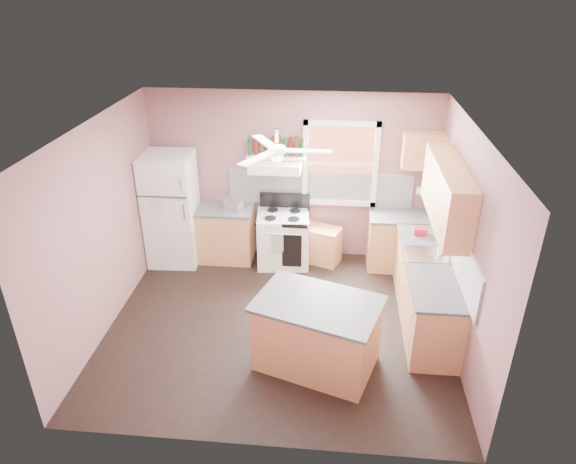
# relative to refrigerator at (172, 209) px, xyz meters

# --- Properties ---
(floor) EXTENTS (4.50, 4.50, 0.00)m
(floor) POSITION_rel_refrigerator_xyz_m (1.87, -1.57, -0.90)
(floor) COLOR black
(floor) RESTS_ON ground
(ceiling) EXTENTS (4.50, 4.50, 0.00)m
(ceiling) POSITION_rel_refrigerator_xyz_m (1.87, -1.57, 1.80)
(ceiling) COLOR white
(ceiling) RESTS_ON ground
(wall_back) EXTENTS (4.50, 0.05, 2.70)m
(wall_back) POSITION_rel_refrigerator_xyz_m (1.87, 0.46, 0.45)
(wall_back) COLOR #7E5455
(wall_back) RESTS_ON ground
(wall_right) EXTENTS (0.05, 4.00, 2.70)m
(wall_right) POSITION_rel_refrigerator_xyz_m (4.14, -1.57, 0.45)
(wall_right) COLOR #7E5455
(wall_right) RESTS_ON ground
(wall_left) EXTENTS (0.05, 4.00, 2.70)m
(wall_left) POSITION_rel_refrigerator_xyz_m (-0.41, -1.57, 0.45)
(wall_left) COLOR #7E5455
(wall_left) RESTS_ON ground
(backsplash_back) EXTENTS (2.90, 0.03, 0.55)m
(backsplash_back) POSITION_rel_refrigerator_xyz_m (2.32, 0.42, 0.27)
(backsplash_back) COLOR white
(backsplash_back) RESTS_ON wall_back
(backsplash_right) EXTENTS (0.03, 2.60, 0.55)m
(backsplash_right) POSITION_rel_refrigerator_xyz_m (4.10, -1.27, 0.27)
(backsplash_right) COLOR white
(backsplash_right) RESTS_ON wall_right
(window_view) EXTENTS (1.00, 0.02, 1.20)m
(window_view) POSITION_rel_refrigerator_xyz_m (2.62, 0.41, 0.70)
(window_view) COLOR brown
(window_view) RESTS_ON wall_back
(window_frame) EXTENTS (1.16, 0.07, 1.36)m
(window_frame) POSITION_rel_refrigerator_xyz_m (2.62, 0.39, 0.70)
(window_frame) COLOR white
(window_frame) RESTS_ON wall_back
(refrigerator) EXTENTS (0.80, 0.78, 1.80)m
(refrigerator) POSITION_rel_refrigerator_xyz_m (0.00, 0.00, 0.00)
(refrigerator) COLOR white
(refrigerator) RESTS_ON floor
(base_cabinet_left) EXTENTS (0.90, 0.60, 0.86)m
(base_cabinet_left) POSITION_rel_refrigerator_xyz_m (0.81, 0.13, -0.47)
(base_cabinet_left) COLOR #BF7E4F
(base_cabinet_left) RESTS_ON floor
(counter_left) EXTENTS (0.92, 0.62, 0.04)m
(counter_left) POSITION_rel_refrigerator_xyz_m (0.81, 0.13, -0.02)
(counter_left) COLOR #47474A
(counter_left) RESTS_ON base_cabinet_left
(toaster) EXTENTS (0.32, 0.26, 0.18)m
(toaster) POSITION_rel_refrigerator_xyz_m (0.98, 0.09, 0.09)
(toaster) COLOR silver
(toaster) RESTS_ON counter_left
(stove) EXTENTS (0.86, 0.71, 0.86)m
(stove) POSITION_rel_refrigerator_xyz_m (1.76, 0.05, -0.47)
(stove) COLOR white
(stove) RESTS_ON floor
(range_hood) EXTENTS (0.78, 0.50, 0.14)m
(range_hood) POSITION_rel_refrigerator_xyz_m (1.64, 0.18, 0.72)
(range_hood) COLOR white
(range_hood) RESTS_ON wall_back
(bottle_shelf) EXTENTS (0.90, 0.26, 0.03)m
(bottle_shelf) POSITION_rel_refrigerator_xyz_m (1.64, 0.30, 0.82)
(bottle_shelf) COLOR white
(bottle_shelf) RESTS_ON range_hood
(cart) EXTENTS (0.67, 0.56, 0.57)m
(cart) POSITION_rel_refrigerator_xyz_m (2.38, 0.15, -0.62)
(cart) COLOR #BF7E4F
(cart) RESTS_ON floor
(base_cabinet_corner) EXTENTS (1.00, 0.60, 0.86)m
(base_cabinet_corner) POSITION_rel_refrigerator_xyz_m (3.62, 0.13, -0.47)
(base_cabinet_corner) COLOR #BF7E4F
(base_cabinet_corner) RESTS_ON floor
(base_cabinet_right) EXTENTS (0.60, 2.20, 0.86)m
(base_cabinet_right) POSITION_rel_refrigerator_xyz_m (3.82, -1.27, -0.47)
(base_cabinet_right) COLOR #BF7E4F
(base_cabinet_right) RESTS_ON floor
(counter_corner) EXTENTS (1.02, 0.62, 0.04)m
(counter_corner) POSITION_rel_refrigerator_xyz_m (3.62, 0.13, -0.02)
(counter_corner) COLOR #47474A
(counter_corner) RESTS_ON base_cabinet_corner
(counter_right) EXTENTS (0.62, 2.22, 0.04)m
(counter_right) POSITION_rel_refrigerator_xyz_m (3.81, -1.27, -0.02)
(counter_right) COLOR #47474A
(counter_right) RESTS_ON base_cabinet_right
(sink) EXTENTS (0.55, 0.45, 0.03)m
(sink) POSITION_rel_refrigerator_xyz_m (3.81, -1.07, -0.01)
(sink) COLOR silver
(sink) RESTS_ON counter_right
(faucet) EXTENTS (0.03, 0.03, 0.14)m
(faucet) POSITION_rel_refrigerator_xyz_m (3.97, -1.07, 0.07)
(faucet) COLOR silver
(faucet) RESTS_ON sink
(upper_cabinet_right) EXTENTS (0.33, 1.80, 0.76)m
(upper_cabinet_right) POSITION_rel_refrigerator_xyz_m (3.95, -1.07, 0.88)
(upper_cabinet_right) COLOR #BF7E4F
(upper_cabinet_right) RESTS_ON wall_right
(upper_cabinet_corner) EXTENTS (0.60, 0.33, 0.52)m
(upper_cabinet_corner) POSITION_rel_refrigerator_xyz_m (3.82, 0.26, 1.00)
(upper_cabinet_corner) COLOR #BF7E4F
(upper_cabinet_corner) RESTS_ON wall_back
(paper_towel) EXTENTS (0.26, 0.12, 0.12)m
(paper_towel) POSITION_rel_refrigerator_xyz_m (3.94, 0.29, 0.35)
(paper_towel) COLOR white
(paper_towel) RESTS_ON wall_back
(island) EXTENTS (1.53, 1.23, 0.86)m
(island) POSITION_rel_refrigerator_xyz_m (2.41, -2.30, -0.47)
(island) COLOR #BF7E4F
(island) RESTS_ON floor
(island_top) EXTENTS (1.63, 1.33, 0.04)m
(island_top) POSITION_rel_refrigerator_xyz_m (2.41, -2.30, -0.02)
(island_top) COLOR #47474A
(island_top) RESTS_ON island
(ceiling_fan_hub) EXTENTS (0.20, 0.20, 0.08)m
(ceiling_fan_hub) POSITION_rel_refrigerator_xyz_m (1.87, -1.57, 1.55)
(ceiling_fan_hub) COLOR white
(ceiling_fan_hub) RESTS_ON ceiling
(soap_bottle) EXTENTS (0.13, 0.13, 0.25)m
(soap_bottle) POSITION_rel_refrigerator_xyz_m (3.98, -1.07, 0.12)
(soap_bottle) COLOR silver
(soap_bottle) RESTS_ON counter_right
(red_caddy) EXTENTS (0.18, 0.12, 0.10)m
(red_caddy) POSITION_rel_refrigerator_xyz_m (3.79, -0.49, 0.05)
(red_caddy) COLOR red
(red_caddy) RESTS_ON counter_right
(wine_bottles) EXTENTS (0.86, 0.06, 0.31)m
(wine_bottles) POSITION_rel_refrigerator_xyz_m (1.64, 0.30, 0.98)
(wine_bottles) COLOR #143819
(wine_bottles) RESTS_ON bottle_shelf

